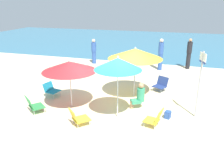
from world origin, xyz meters
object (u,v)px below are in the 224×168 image
object	(u,v)px
beach_chair_a	(155,118)
person_b	(139,95)
beach_chair_e	(78,118)
beach_chair_b	(33,105)
person_c	(189,53)
beach_chair_d	(161,84)
person_d	(161,54)
warning_sign	(200,77)
umbrella_teal	(118,64)
person_a	(94,51)
beach_bag	(168,115)
umbrella_yellow	(135,54)
beach_chair_c	(51,89)
umbrella_red	(69,66)

from	to	relation	value
beach_chair_a	person_b	bearing A→B (deg)	-45.41
beach_chair_a	beach_chair_e	size ratio (longest dim) A/B	0.86
beach_chair_b	person_b	size ratio (longest dim) A/B	0.78
beach_chair_b	person_c	size ratio (longest dim) A/B	0.43
beach_chair_d	person_d	world-z (taller)	person_d
warning_sign	person_c	bearing A→B (deg)	71.23
beach_chair_e	umbrella_teal	bearing A→B (deg)	-4.96
person_a	warning_sign	bearing A→B (deg)	126.83
umbrella_teal	beach_bag	xyz separation A→B (m)	(1.66, 0.39, -1.76)
umbrella_yellow	beach_chair_b	bearing A→B (deg)	-140.45
umbrella_teal	person_d	bearing A→B (deg)	82.39
umbrella_yellow	beach_bag	size ratio (longest dim) A/B	8.52
beach_chair_c	beach_chair_e	world-z (taller)	beach_chair_e
beach_chair_b	person_c	world-z (taller)	person_c
beach_chair_e	beach_chair_d	bearing A→B (deg)	13.22
person_d	umbrella_red	bearing A→B (deg)	-56.94
person_c	person_d	world-z (taller)	person_d
umbrella_red	person_a	size ratio (longest dim) A/B	1.28
person_b	person_c	xyz separation A→B (m)	(1.79, 6.02, 0.40)
person_c	warning_sign	world-z (taller)	warning_sign
person_c	beach_chair_b	bearing A→B (deg)	24.85
umbrella_teal	beach_chair_a	xyz separation A→B (m)	(1.31, -0.33, -1.57)
person_a	warning_sign	size ratio (longest dim) A/B	0.68
beach_chair_c	person_d	xyz separation A→B (m)	(3.95, 5.25, 0.61)
beach_chair_e	person_c	bearing A→B (deg)	19.87
person_c	person_d	bearing A→B (deg)	-4.55
person_a	person_c	world-z (taller)	person_c
person_a	person_c	size ratio (longest dim) A/B	0.87
umbrella_teal	umbrella_red	distance (m)	1.95
beach_chair_d	umbrella_teal	bearing A→B (deg)	6.13
umbrella_yellow	beach_chair_a	world-z (taller)	umbrella_yellow
person_a	beach_bag	xyz separation A→B (m)	(4.98, -6.14, -0.66)
beach_chair_a	beach_chair_d	size ratio (longest dim) A/B	0.88
beach_bag	beach_chair_b	bearing A→B (deg)	-168.24
umbrella_red	person_b	xyz separation A→B (m)	(2.47, 0.58, -1.06)
beach_chair_d	person_a	distance (m)	5.80
warning_sign	umbrella_yellow	bearing A→B (deg)	132.61
beach_bag	person_c	bearing A→B (deg)	83.80
beach_chair_c	person_d	world-z (taller)	person_d
beach_chair_a	person_b	distance (m)	1.46
umbrella_red	beach_chair_b	distance (m)	1.85
umbrella_teal	beach_bag	world-z (taller)	umbrella_teal
beach_chair_b	beach_chair_d	bearing A→B (deg)	-11.48
beach_chair_c	beach_chair_e	distance (m)	2.81
beach_chair_d	beach_bag	size ratio (longest dim) A/B	2.84
umbrella_red	beach_chair_c	bearing A→B (deg)	153.21
umbrella_yellow	person_c	distance (m)	5.49
beach_chair_c	person_a	world-z (taller)	person_a
umbrella_yellow	warning_sign	bearing A→B (deg)	-26.80
umbrella_red	umbrella_yellow	size ratio (longest dim) A/B	0.91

